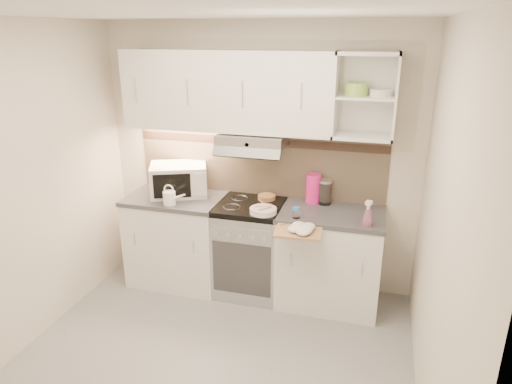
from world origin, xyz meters
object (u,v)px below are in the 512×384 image
watering_can (170,197)px  glass_jar (325,192)px  plate_stack (263,211)px  spray_bottle (368,215)px  microwave (179,179)px  cutting_board (299,230)px  electric_range (250,248)px  pink_pitcher (313,188)px

watering_can → glass_jar: glass_jar is taller
watering_can → plate_stack: watering_can is taller
spray_bottle → glass_jar: bearing=150.1°
microwave → glass_jar: size_ratio=2.77×
cutting_board → watering_can: bearing=167.7°
electric_range → cutting_board: (0.53, -0.39, 0.42)m
spray_bottle → watering_can: bearing=-164.8°
glass_jar → plate_stack: bearing=-143.0°
glass_jar → spray_bottle: spray_bottle is taller
electric_range → spray_bottle: 1.21m
electric_range → plate_stack: bearing=-46.6°
glass_jar → electric_range: bearing=-164.1°
microwave → glass_jar: (1.40, 0.11, -0.03)m
microwave → watering_can: 0.30m
watering_can → plate_stack: 0.87m
plate_stack → pink_pitcher: size_ratio=0.87×
microwave → spray_bottle: (1.80, -0.30, -0.06)m
watering_can → cutting_board: bearing=-6.2°
plate_stack → glass_jar: 0.62m
pink_pitcher → spray_bottle: pink_pitcher is taller
microwave → electric_range: bearing=-29.6°
pink_pitcher → spray_bottle: 0.66m
watering_can → spray_bottle: bearing=2.0°
cutting_board → pink_pitcher: bearing=84.4°
spray_bottle → cutting_board: spray_bottle is taller
plate_stack → electric_range: bearing=133.4°
pink_pitcher → cutting_board: 0.62m
microwave → spray_bottle: microwave is taller
plate_stack → spray_bottle: size_ratio=1.00×
plate_stack → pink_pitcher: bearing=45.3°
glass_jar → cutting_board: (-0.13, -0.58, -0.15)m
microwave → watering_can: (0.04, -0.28, -0.08)m
pink_pitcher → watering_can: bearing=173.6°
watering_can → plate_stack: size_ratio=0.94×
spray_bottle → electric_range: bearing=-176.1°
microwave → cutting_board: (1.27, -0.47, -0.18)m
spray_bottle → plate_stack: bearing=-166.9°
watering_can → glass_jar: (1.36, 0.39, 0.05)m
electric_range → microwave: microwave is taller
watering_can → pink_pitcher: (1.25, 0.40, 0.07)m
glass_jar → cutting_board: glass_jar is taller
watering_can → pink_pitcher: pink_pitcher is taller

